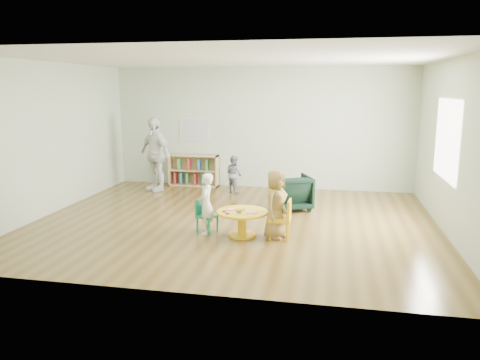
{
  "coord_description": "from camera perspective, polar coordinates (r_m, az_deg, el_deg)",
  "views": [
    {
      "loc": [
        1.66,
        -7.82,
        2.33
      ],
      "look_at": [
        0.16,
        -0.3,
        0.81
      ],
      "focal_mm": 35.0,
      "sensor_mm": 36.0,
      "label": 1
    }
  ],
  "objects": [
    {
      "name": "alphabet_poster",
      "position": [
        11.33,
        -5.54,
        6.18
      ],
      "size": [
        0.74,
        0.01,
        0.54
      ],
      "color": "white",
      "rests_on": "ground"
    },
    {
      "name": "adult_caretaker",
      "position": [
        10.83,
        -10.32,
        3.12
      ],
      "size": [
        1.06,
        0.87,
        1.69
      ],
      "primitive_type": "imported",
      "rotation": [
        0.0,
        0.0,
        -0.56
      ],
      "color": "white",
      "rests_on": "ground"
    },
    {
      "name": "kid_chair_right",
      "position": [
        7.35,
        5.25,
        -4.62
      ],
      "size": [
        0.34,
        0.34,
        0.62
      ],
      "rotation": [
        0.0,
        0.0,
        1.55
      ],
      "color": "yellow",
      "rests_on": "ground"
    },
    {
      "name": "activity_table",
      "position": [
        7.46,
        0.26,
        -4.74
      ],
      "size": [
        0.81,
        0.81,
        0.45
      ],
      "rotation": [
        0.0,
        0.0,
        -0.28
      ],
      "color": "yellow",
      "rests_on": "ground"
    },
    {
      "name": "child_right",
      "position": [
        7.32,
        4.35,
        -2.93
      ],
      "size": [
        0.49,
        0.61,
        1.1
      ],
      "primitive_type": "imported",
      "rotation": [
        0.0,
        0.0,
        1.28
      ],
      "color": "yellow",
      "rests_on": "ground"
    },
    {
      "name": "kid_chair_left",
      "position": [
        7.7,
        -4.24,
        -4.19
      ],
      "size": [
        0.38,
        0.38,
        0.55
      ],
      "rotation": [
        0.0,
        0.0,
        -1.98
      ],
      "color": "#167E5B",
      "rests_on": "ground"
    },
    {
      "name": "toddler",
      "position": [
        10.49,
        -0.75,
        0.71
      ],
      "size": [
        0.52,
        0.5,
        0.84
      ],
      "primitive_type": "imported",
      "rotation": [
        0.0,
        0.0,
        2.48
      ],
      "color": "#171C3B",
      "rests_on": "ground"
    },
    {
      "name": "armchair",
      "position": [
        9.12,
        6.21,
        -1.5
      ],
      "size": [
        0.95,
        0.96,
        0.67
      ],
      "primitive_type": "imported",
      "rotation": [
        0.0,
        0.0,
        3.53
      ],
      "color": "black",
      "rests_on": "ground"
    },
    {
      "name": "room",
      "position": [
        8.0,
        -0.64,
        8.06
      ],
      "size": [
        7.1,
        7.0,
        2.8
      ],
      "color": "brown",
      "rests_on": "ground"
    },
    {
      "name": "bookshelf",
      "position": [
        11.34,
        -5.69,
        1.16
      ],
      "size": [
        1.2,
        0.3,
        0.75
      ],
      "color": "tan",
      "rests_on": "ground"
    },
    {
      "name": "child_left",
      "position": [
        7.55,
        -4.15,
        -2.9
      ],
      "size": [
        0.27,
        0.38,
        0.99
      ],
      "primitive_type": "imported",
      "rotation": [
        0.0,
        0.0,
        -1.49
      ],
      "color": "white",
      "rests_on": "ground"
    }
  ]
}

